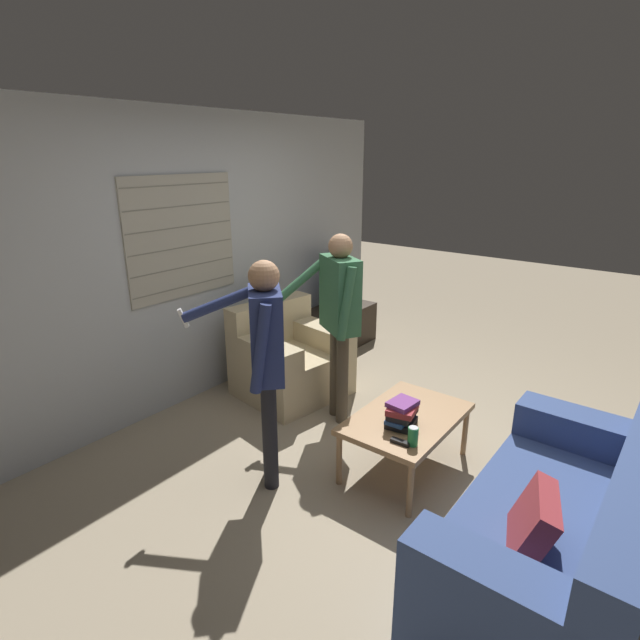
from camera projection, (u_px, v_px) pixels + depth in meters
ground_plane at (391, 461)px, 3.73m from camera, size 16.00×16.00×0.00m
wall_back at (200, 258)px, 4.49m from camera, size 5.20×0.08×2.55m
couch_blue at (560, 538)px, 2.51m from camera, size 1.73×0.85×0.89m
armchair_beige at (288, 359)px, 4.71m from camera, size 1.01×0.96×0.85m
coffee_table at (407, 421)px, 3.52m from camera, size 0.95×0.62×0.43m
tv_stand at (337, 327)px, 5.89m from camera, size 0.95×0.49×0.46m
tv at (338, 285)px, 5.72m from camera, size 0.76×0.75×0.56m
person_left_standing at (265, 350)px, 3.19m from camera, size 0.48×0.75×1.57m
person_right_standing at (339, 307)px, 4.01m from camera, size 0.52×0.72×1.59m
book_stack at (402, 413)px, 3.35m from camera, size 0.26×0.22×0.18m
soda_can at (413, 436)px, 3.14m from camera, size 0.07×0.07×0.13m
spare_remote at (400, 442)px, 3.17m from camera, size 0.05×0.13×0.02m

